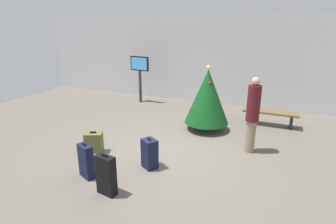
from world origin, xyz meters
name	(u,v)px	position (x,y,z in m)	size (l,w,h in m)	color
ground_plane	(166,151)	(0.00, 0.00, 0.00)	(16.00, 16.00, 0.00)	#665E54
back_wall	(216,60)	(0.00, 4.93, 1.72)	(16.00, 0.20, 3.45)	silver
holiday_tree	(207,96)	(0.52, 1.88, 1.04)	(1.32, 1.32, 1.97)	#4C3319
flight_info_kiosk	(140,71)	(-2.83, 3.83, 1.30)	(0.83, 0.19, 1.87)	#333338
waiting_bench	(270,115)	(2.29, 3.00, 0.37)	(1.67, 0.44, 0.48)	brown
traveller_0	(253,113)	(1.96, 0.81, 1.03)	(0.45, 0.45, 1.92)	gray
suitcase_0	(86,161)	(-1.04, -1.80, 0.37)	(0.42, 0.31, 0.77)	#141938
suitcase_1	(106,175)	(-0.29, -2.14, 0.40)	(0.41, 0.24, 0.83)	black
suitcase_2	(94,142)	(-1.65, -0.76, 0.26)	(0.51, 0.43, 0.55)	#59602D
suitcase_3	(150,154)	(0.00, -0.91, 0.34)	(0.43, 0.41, 0.72)	#141938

